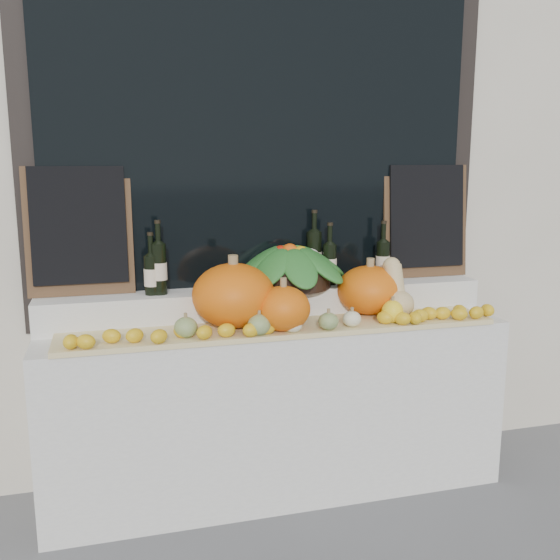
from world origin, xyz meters
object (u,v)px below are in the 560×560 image
Objects in this scene: pumpkin_right at (370,290)px; produce_bowl at (290,265)px; pumpkin_left at (234,295)px; butternut_squash at (397,294)px; wine_bottle_tall at (314,257)px.

produce_bowl is at bearing 159.49° from pumpkin_right.
pumpkin_left is 1.33× the size of butternut_squash.
pumpkin_left is at bearing 177.36° from butternut_squash.
produce_bowl reaches higher than pumpkin_right.
butternut_squash is 0.76× the size of wine_bottle_tall.
pumpkin_left is 0.73m from pumpkin_right.
pumpkin_left reaches higher than butternut_squash.
pumpkin_right is at bearing -20.51° from produce_bowl.
wine_bottle_tall is (-0.34, 0.30, 0.16)m from butternut_squash.
pumpkin_right is at bearing 5.29° from pumpkin_left.
wine_bottle_tall is at bearing 137.92° from butternut_squash.
produce_bowl is 0.16m from wine_bottle_tall.
produce_bowl is at bearing 32.05° from pumpkin_left.
produce_bowl is 1.65× the size of wine_bottle_tall.
wine_bottle_tall reaches higher than produce_bowl.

